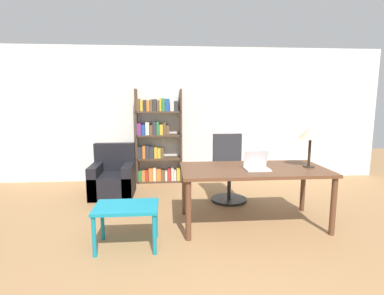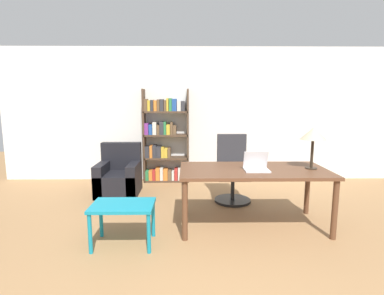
% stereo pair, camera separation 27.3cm
% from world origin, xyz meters
% --- Properties ---
extents(wall_back, '(8.00, 0.06, 2.70)m').
position_xyz_m(wall_back, '(0.00, 4.53, 1.35)').
color(wall_back, white).
rests_on(wall_back, ground_plane).
extents(desk, '(1.89, 0.94, 0.77)m').
position_xyz_m(desk, '(0.65, 2.11, 0.68)').
color(desk, brown).
rests_on(desk, ground_plane).
extents(laptop, '(0.30, 0.24, 0.24)m').
position_xyz_m(laptop, '(0.67, 2.02, 0.82)').
color(laptop, silver).
rests_on(laptop, desk).
extents(table_lamp, '(0.32, 0.32, 0.53)m').
position_xyz_m(table_lamp, '(1.40, 2.12, 1.21)').
color(table_lamp, '#2D2319').
rests_on(table_lamp, desk).
extents(office_chair, '(0.59, 0.59, 1.09)m').
position_xyz_m(office_chair, '(0.53, 3.13, 0.47)').
color(office_chair, black).
rests_on(office_chair, ground_plane).
extents(side_table_blue, '(0.70, 0.48, 0.48)m').
position_xyz_m(side_table_blue, '(-0.93, 1.60, 0.41)').
color(side_table_blue, teal).
rests_on(side_table_blue, ground_plane).
extents(armchair, '(0.71, 0.74, 0.88)m').
position_xyz_m(armchair, '(-1.42, 3.54, 0.28)').
color(armchair, black).
rests_on(armchair, ground_plane).
extents(bookshelf, '(0.91, 0.28, 1.86)m').
position_xyz_m(bookshelf, '(-0.68, 4.34, 0.84)').
color(bookshelf, '#4C3828').
rests_on(bookshelf, ground_plane).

